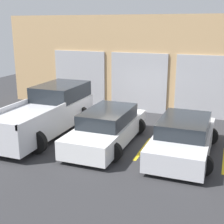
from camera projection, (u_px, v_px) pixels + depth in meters
The scene contains 8 objects.
ground_plane at pixel (123, 129), 13.30m from camera, with size 28.00×28.00×0.00m, color #2D2D30.
shophouse_building at pixel (144, 65), 15.62m from camera, with size 15.37×0.68×4.77m.
pickup_truck at pixel (47, 112), 12.70m from camera, with size 2.48×5.56×1.81m.
sedan_white at pixel (107, 128), 11.56m from camera, with size 2.15×4.57×1.31m.
sedan_side at pixel (183, 138), 10.60m from camera, with size 2.20×4.29×1.27m.
parking_stripe_far_left at pixel (16, 130), 13.14m from camera, with size 0.12×2.20×0.01m, color gold.
parking_stripe_left at pixel (74, 139), 12.18m from camera, with size 0.12×2.20×0.01m, color gold.
parking_stripe_centre at pixel (143, 149), 11.22m from camera, with size 0.12×2.20×0.01m, color gold.
Camera 1 is at (4.08, -11.93, 4.32)m, focal length 50.00 mm.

